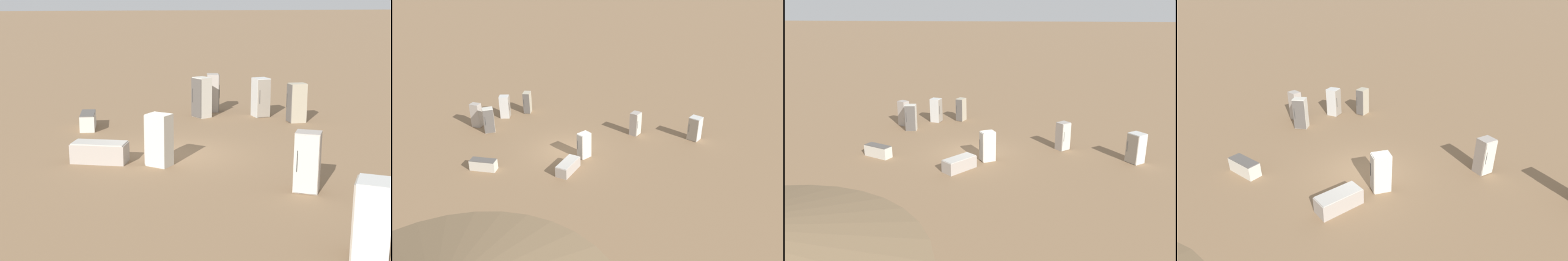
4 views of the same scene
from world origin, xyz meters
The scene contains 10 objects.
ground_plane centered at (0.00, 0.00, 0.00)m, with size 1000.00×1000.00×0.00m, color #846647.
discarded_fridge_0 centered at (1.85, -5.30, 0.35)m, with size 1.04×1.76×0.69m.
discarded_fridge_1 centered at (-4.72, -6.65, 0.93)m, with size 0.82×0.86×1.87m.
discarded_fridge_2 centered at (-2.00, 5.21, 0.87)m, with size 0.93×0.92×1.73m.
discarded_fridge_3 centered at (2.65, -0.06, 0.35)m, with size 1.98×1.65×0.70m.
discarded_fridge_4 centered at (-3.62, -5.59, 0.94)m, with size 0.80×0.88×1.89m.
discarded_fridge_5 centered at (0.95, 1.11, 0.87)m, with size 0.92×0.97×1.73m.
discarded_fridge_6 centered at (-0.76, 9.28, 0.86)m, with size 1.08×1.08×1.72m.
discarded_fridge_7 centered at (-7.09, -2.85, 0.88)m, with size 0.86×0.69×1.76m.
discarded_fridge_8 centered at (-6.26, -4.62, 0.92)m, with size 0.73×0.81×1.83m.
Camera 2 is at (22.90, -1.02, 12.67)m, focal length 35.00 mm.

